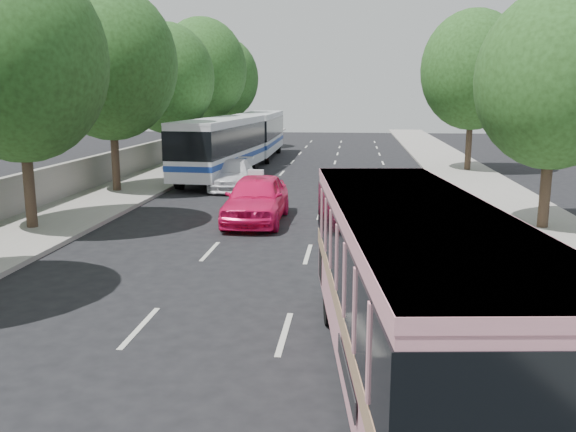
# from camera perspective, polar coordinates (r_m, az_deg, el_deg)

# --- Properties ---
(ground) EXTENTS (120.00, 120.00, 0.00)m
(ground) POSITION_cam_1_polar(r_m,az_deg,el_deg) (14.03, -3.50, -7.67)
(ground) COLOR black
(ground) RESTS_ON ground
(sidewalk_left) EXTENTS (4.00, 90.00, 0.15)m
(sidewalk_left) POSITION_cam_1_polar(r_m,az_deg,el_deg) (35.07, -11.77, 3.79)
(sidewalk_left) COLOR #9E998E
(sidewalk_left) RESTS_ON ground
(sidewalk_right) EXTENTS (4.00, 90.00, 0.12)m
(sidewalk_right) POSITION_cam_1_polar(r_m,az_deg,el_deg) (33.95, 16.74, 3.28)
(sidewalk_right) COLOR #9E998E
(sidewalk_right) RESTS_ON ground
(low_wall) EXTENTS (0.30, 90.00, 1.50)m
(low_wall) POSITION_cam_1_polar(r_m,az_deg,el_deg) (35.57, -14.59, 5.11)
(low_wall) COLOR #9E998E
(low_wall) RESTS_ON sidewalk_left
(tree_left_b) EXTENTS (5.70, 5.70, 8.88)m
(tree_left_b) POSITION_cam_1_polar(r_m,az_deg,el_deg) (21.85, -23.85, 13.72)
(tree_left_b) COLOR #38281E
(tree_left_b) RESTS_ON ground
(tree_left_c) EXTENTS (6.00, 6.00, 9.35)m
(tree_left_c) POSITION_cam_1_polar(r_m,az_deg,el_deg) (29.16, -16.24, 14.01)
(tree_left_c) COLOR #38281E
(tree_left_c) RESTS_ON ground
(tree_left_d) EXTENTS (5.52, 5.52, 8.60)m
(tree_left_d) POSITION_cam_1_polar(r_m,az_deg,el_deg) (36.65, -11.22, 12.85)
(tree_left_d) COLOR #38281E
(tree_left_d) RESTS_ON ground
(tree_left_e) EXTENTS (6.30, 6.30, 9.82)m
(tree_left_e) POSITION_cam_1_polar(r_m,az_deg,el_deg) (44.36, -7.98, 13.70)
(tree_left_e) COLOR #38281E
(tree_left_e) RESTS_ON ground
(tree_left_f) EXTENTS (5.88, 5.88, 9.16)m
(tree_left_f) POSITION_cam_1_polar(r_m,az_deg,el_deg) (52.18, -6.00, 12.91)
(tree_left_f) COLOR #38281E
(tree_left_f) RESTS_ON ground
(tree_right_near) EXTENTS (5.10, 5.10, 7.95)m
(tree_right_near) POSITION_cam_1_polar(r_m,az_deg,el_deg) (22.00, 23.96, 12.08)
(tree_right_near) COLOR #38281E
(tree_right_near) RESTS_ON ground
(tree_right_far) EXTENTS (6.00, 6.00, 9.35)m
(tree_right_far) POSITION_cam_1_polar(r_m,az_deg,el_deg) (37.66, 17.08, 13.28)
(tree_right_far) COLOR #38281E
(tree_right_far) RESTS_ON ground
(pink_bus) EXTENTS (3.43, 9.43, 2.94)m
(pink_bus) POSITION_cam_1_polar(r_m,az_deg,el_deg) (9.52, 11.60, -5.63)
(pink_bus) COLOR pink
(pink_bus) RESTS_ON ground
(pink_taxi) EXTENTS (2.05, 5.05, 1.72)m
(pink_taxi) POSITION_cam_1_polar(r_m,az_deg,el_deg) (22.00, -2.99, 1.66)
(pink_taxi) COLOR #F1155C
(pink_taxi) RESTS_ON ground
(white_pickup) EXTENTS (2.30, 4.94, 1.39)m
(white_pickup) POSITION_cam_1_polar(r_m,az_deg,el_deg) (29.86, -5.22, 3.89)
(white_pickup) COLOR white
(white_pickup) RESTS_ON ground
(tour_coach_front) EXTENTS (3.15, 11.03, 3.26)m
(tour_coach_front) POSITION_cam_1_polar(r_m,az_deg,el_deg) (33.17, -6.27, 6.82)
(tour_coach_front) COLOR silver
(tour_coach_front) RESTS_ON ground
(tour_coach_rear) EXTENTS (2.55, 10.84, 3.23)m
(tour_coach_rear) POSITION_cam_1_polar(r_m,az_deg,el_deg) (44.17, -2.65, 7.98)
(tour_coach_rear) COLOR silver
(tour_coach_rear) RESTS_ON ground
(taxi_roof_sign) EXTENTS (0.55, 0.18, 0.18)m
(taxi_roof_sign) POSITION_cam_1_polar(r_m,az_deg,el_deg) (21.86, -3.01, 4.11)
(taxi_roof_sign) COLOR silver
(taxi_roof_sign) RESTS_ON pink_taxi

